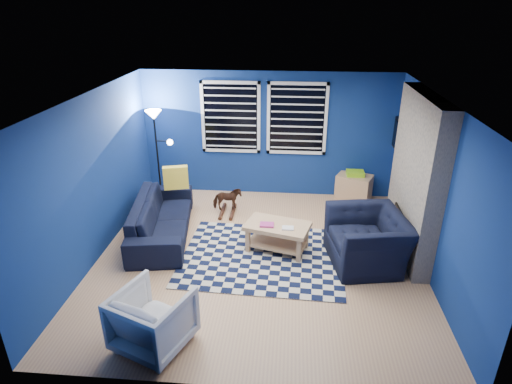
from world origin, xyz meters
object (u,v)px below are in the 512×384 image
Objects in this scene: rocking_horse at (227,199)px; sofa at (162,217)px; armchair_bent at (153,319)px; tv at (401,138)px; cabinet at (354,188)px; armchair_big at (367,239)px; coffee_table at (277,232)px; floor_lamp at (156,128)px.

sofa is at bearing 116.74° from rocking_horse.
tv is at bearing -109.20° from armchair_bent.
rocking_horse is at bearing -170.46° from tv.
sofa reaches higher than rocking_horse.
tv is 1.35m from cabinet.
cabinet is at bearing 167.91° from armchair_big.
cabinet is at bearing 160.64° from tv.
floor_lamp reaches higher than coffee_table.
coffee_table is (0.99, -1.24, 0.05)m from rocking_horse.
coffee_table is (-1.38, 0.22, -0.05)m from armchair_big.
armchair_bent reaches higher than sofa.
armchair_big is at bearing -121.67° from armchair_bent.
rocking_horse is (-3.15, -0.53, -1.11)m from tv.
armchair_big reaches higher than armchair_bent.
rocking_horse is (0.99, 0.89, -0.03)m from sofa.
tv is 1.25× the size of armchair_bent.
floor_lamp is at bearing 179.82° from tv.
sofa is at bearing -109.70° from armchair_big.
sofa is 1.23× the size of floor_lamp.
armchair_big is 0.67× the size of floor_lamp.
sofa is 4.24× the size of rocking_horse.
sofa is 2.79× the size of armchair_bent.
sofa is 2.01× the size of coffee_table.
floor_lamp is (-3.86, -0.24, 1.21)m from cabinet.
sofa is 2.88× the size of cabinet.
sofa is 1.84× the size of armchair_big.
tv is 4.58m from floor_lamp.
tv is 0.45× the size of sofa.
cabinet is (2.44, 0.78, -0.01)m from rocking_horse.
tv is at bearing -95.61° from rocking_horse.
floor_lamp reaches higher than cabinet.
sofa is at bearing 170.00° from coffee_table.
cabinet is at bearing 3.49° from floor_lamp.
armchair_big is at bearing -68.49° from cabinet.
tv is at bearing 148.22° from armchair_big.
armchair_bent reaches higher than rocking_horse.
floor_lamp is at bearing -127.97° from armchair_big.
armchair_big is 2.78m from rocking_horse.
coffee_table is 2.49m from cabinet.
armchair_big is at bearing -111.63° from tv.
armchair_bent is 0.72× the size of coffee_table.
sofa reaches higher than cabinet.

